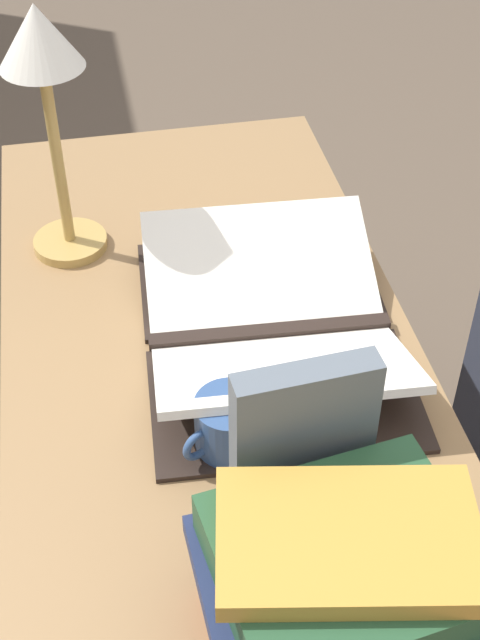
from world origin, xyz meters
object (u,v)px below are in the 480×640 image
book_stack_tall (342,587)px  coffee_mug (229,426)px  open_book (271,324)px  reading_lamp (44,76)px  book_standing_upright (302,456)px

book_stack_tall → coffee_mug: size_ratio=2.60×
coffee_mug → open_book: bearing=-26.8°
reading_lamp → coffee_mug: 0.57m
coffee_mug → book_stack_tall: bearing=-167.2°
open_book → reading_lamp: 0.48m
open_book → coffee_mug: bearing=156.7°
open_book → book_stack_tall: book_stack_tall is taller
book_standing_upright → reading_lamp: (0.61, 0.23, 0.17)m
open_book → book_standing_upright: (-0.33, 0.04, 0.10)m
coffee_mug → reading_lamp: bearing=20.5°
book_standing_upright → coffee_mug: book_standing_upright is taller
book_standing_upright → reading_lamp: 0.67m
open_book → reading_lamp: reading_lamp is taller
reading_lamp → book_stack_tall: bearing=-162.3°
book_stack_tall → book_standing_upright: size_ratio=1.11×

